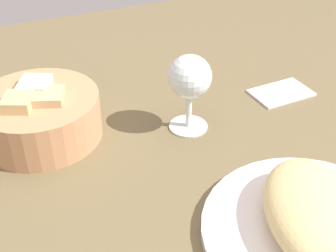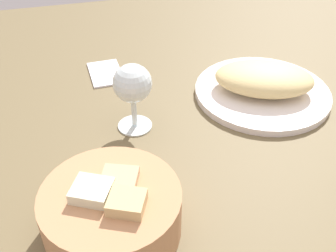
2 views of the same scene
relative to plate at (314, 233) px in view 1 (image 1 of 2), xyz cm
name	(u,v)px [view 1 (image 1 of 2)]	position (x,y,z in cm)	size (l,w,h in cm)	color
ground_plane	(196,185)	(15.26, 8.51, -1.70)	(140.00, 140.00, 2.00)	brown
plate	(314,233)	(0.00, 0.00, 0.00)	(27.98, 27.98, 1.40)	white
omelette	(319,214)	(0.00, 0.00, 3.36)	(20.05, 12.87, 5.33)	#E3C984
bread_basket	(39,115)	(35.22, 26.62, 3.22)	(19.41, 19.41, 9.04)	tan
wine_glass_near	(190,81)	(27.80, 3.82, 8.17)	(7.03, 7.03, 13.09)	silver
folded_napkin	(281,92)	(30.60, -16.87, -0.30)	(11.00, 7.00, 0.80)	white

